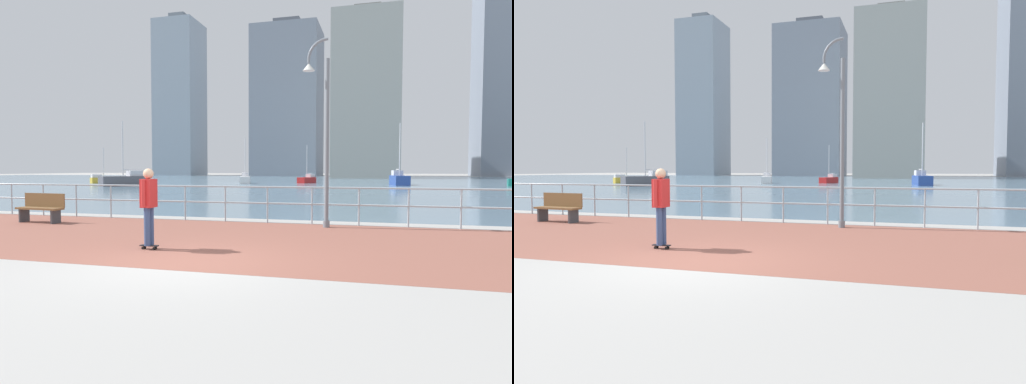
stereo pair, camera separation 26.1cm
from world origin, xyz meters
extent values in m
plane|color=#ADAAA5|center=(0.00, 40.00, 0.00)|extent=(220.00, 220.00, 0.00)
cube|color=#935647|center=(0.00, 2.81, 0.00)|extent=(28.00, 6.87, 0.01)
cube|color=slate|center=(0.00, 51.25, 0.00)|extent=(180.00, 88.00, 0.00)
cylinder|color=#9EADB7|center=(-9.80, 6.25, 0.56)|extent=(0.05, 0.05, 1.13)
cylinder|color=#9EADB7|center=(-8.40, 6.25, 0.56)|extent=(0.05, 0.05, 1.13)
cylinder|color=#9EADB7|center=(-7.00, 6.25, 0.56)|extent=(0.05, 0.05, 1.13)
cylinder|color=#9EADB7|center=(-5.60, 6.25, 0.56)|extent=(0.05, 0.05, 1.13)
cylinder|color=#9EADB7|center=(-4.20, 6.25, 0.56)|extent=(0.05, 0.05, 1.13)
cylinder|color=#9EADB7|center=(-2.80, 6.25, 0.56)|extent=(0.05, 0.05, 1.13)
cylinder|color=#9EADB7|center=(-1.40, 6.25, 0.56)|extent=(0.05, 0.05, 1.13)
cylinder|color=#9EADB7|center=(0.00, 6.25, 0.56)|extent=(0.05, 0.05, 1.13)
cylinder|color=#9EADB7|center=(1.40, 6.25, 0.56)|extent=(0.05, 0.05, 1.13)
cylinder|color=#9EADB7|center=(2.80, 6.25, 0.56)|extent=(0.05, 0.05, 1.13)
cylinder|color=#9EADB7|center=(4.20, 6.25, 0.56)|extent=(0.05, 0.05, 1.13)
cylinder|color=#9EADB7|center=(5.60, 6.25, 0.56)|extent=(0.05, 0.05, 1.13)
cylinder|color=#9EADB7|center=(0.00, 6.25, 1.13)|extent=(25.20, 0.06, 0.06)
cylinder|color=#9EADB7|center=(0.00, 6.25, 0.62)|extent=(25.20, 0.06, 0.06)
cylinder|color=slate|center=(1.91, 5.65, 0.10)|extent=(0.19, 0.19, 0.20)
cylinder|color=slate|center=(1.91, 5.65, 2.42)|extent=(0.12, 0.12, 4.84)
cylinder|color=slate|center=(1.83, 5.65, 5.37)|extent=(0.19, 0.09, 0.11)
cylinder|color=slate|center=(1.68, 5.65, 5.33)|extent=(0.20, 0.09, 0.15)
cylinder|color=slate|center=(1.55, 5.66, 5.24)|extent=(0.19, 0.09, 0.18)
cylinder|color=slate|center=(1.45, 5.66, 5.13)|extent=(0.17, 0.09, 0.19)
cylinder|color=slate|center=(1.39, 5.66, 4.98)|extent=(0.13, 0.09, 0.19)
cylinder|color=slate|center=(1.37, 5.66, 4.83)|extent=(0.09, 0.09, 0.17)
cone|color=silver|center=(1.37, 5.66, 4.63)|extent=(0.36, 0.36, 0.22)
cylinder|color=black|center=(-1.39, 1.01, 0.03)|extent=(0.06, 0.03, 0.06)
cylinder|color=black|center=(-1.39, 1.09, 0.03)|extent=(0.06, 0.03, 0.06)
cylinder|color=black|center=(-1.14, 1.02, 0.03)|extent=(0.06, 0.03, 0.06)
cylinder|color=black|center=(-1.14, 1.09, 0.03)|extent=(0.06, 0.03, 0.06)
cube|color=black|center=(-1.27, 1.05, 0.08)|extent=(0.40, 0.12, 0.02)
cylinder|color=#384C7A|center=(-1.26, 0.97, 0.49)|extent=(0.13, 0.13, 0.80)
cylinder|color=#384C7A|center=(-1.27, 1.13, 0.49)|extent=(0.13, 0.13, 0.80)
cube|color=red|center=(-1.27, 1.05, 1.19)|extent=(0.25, 0.34, 0.60)
cylinder|color=red|center=(-1.26, 0.82, 1.20)|extent=(0.09, 0.09, 0.57)
cylinder|color=red|center=(-1.27, 1.28, 1.20)|extent=(0.09, 0.09, 0.57)
sphere|color=#DBAD89|center=(-1.27, 1.05, 1.60)|extent=(0.22, 0.22, 0.22)
cube|color=brown|center=(-6.91, 4.35, 0.45)|extent=(1.63, 0.55, 0.06)
cube|color=brown|center=(-6.89, 4.56, 0.70)|extent=(1.60, 0.17, 0.44)
cube|color=#3F4247|center=(-6.27, 4.30, 0.23)|extent=(0.09, 0.38, 0.45)
cube|color=#3F4247|center=(-7.55, 4.40, 0.23)|extent=(0.09, 0.38, 0.45)
cube|color=white|center=(-11.80, 42.52, 0.40)|extent=(2.08, 3.88, 0.79)
cube|color=silver|center=(-12.09, 43.59, 1.01)|extent=(1.12, 1.50, 0.44)
cylinder|color=silver|center=(-11.80, 42.52, 3.00)|extent=(0.09, 0.09, 4.41)
cylinder|color=silver|center=(-12.02, 43.30, 1.32)|extent=(0.51, 1.63, 0.07)
cube|color=#284799|center=(5.20, 41.55, 0.49)|extent=(1.98, 4.69, 0.97)
cube|color=silver|center=(5.02, 42.90, 1.24)|extent=(1.19, 1.75, 0.54)
cylinder|color=silver|center=(5.20, 41.55, 3.68)|extent=(0.11, 0.11, 5.41)
cylinder|color=silver|center=(5.07, 42.54, 1.62)|extent=(0.35, 2.04, 0.09)
cube|color=#B21E1E|center=(-5.10, 45.55, 0.34)|extent=(1.88, 3.32, 0.68)
cube|color=silver|center=(-4.82, 46.46, 0.87)|extent=(0.99, 1.29, 0.38)
cylinder|color=silver|center=(-5.10, 45.55, 2.57)|extent=(0.08, 0.08, 3.78)
cylinder|color=silver|center=(-4.89, 46.22, 1.13)|extent=(0.48, 1.38, 0.06)
cube|color=gold|center=(-28.23, 39.15, 0.32)|extent=(2.53, 2.93, 0.64)
cube|color=silver|center=(-28.77, 38.44, 0.81)|extent=(1.16, 1.24, 0.35)
cylinder|color=silver|center=(-28.23, 39.15, 2.41)|extent=(0.07, 0.07, 3.54)
cylinder|color=silver|center=(-28.63, 38.63, 1.06)|extent=(0.85, 1.10, 0.06)
cube|color=#595960|center=(-20.98, 31.67, 0.48)|extent=(3.70, 4.46, 0.96)
cube|color=silver|center=(-20.21, 32.77, 1.23)|extent=(1.72, 1.88, 0.53)
cylinder|color=silver|center=(-20.98, 31.67, 3.62)|extent=(0.11, 0.11, 5.33)
cylinder|color=silver|center=(-20.42, 32.48, 1.60)|extent=(1.22, 1.70, 0.09)
cube|color=#8493A3|center=(-46.11, 98.77, 19.11)|extent=(10.23, 11.08, 38.23)
cube|color=slate|center=(-46.11, 98.77, 39.23)|extent=(4.09, 4.43, 2.00)
cube|color=slate|center=(-17.98, 97.11, 16.96)|extent=(15.12, 13.39, 33.92)
cube|color=#4E5560|center=(-17.98, 97.11, 34.92)|extent=(6.05, 5.35, 2.00)
cube|color=#939993|center=(0.59, 79.81, 14.48)|extent=(11.71, 17.79, 28.96)
cube|color=slate|center=(0.59, 79.81, 29.96)|extent=(4.68, 7.12, 2.00)
camera|label=1|loc=(3.45, -7.46, 1.70)|focal=31.74mm
camera|label=2|loc=(3.70, -7.38, 1.70)|focal=31.74mm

